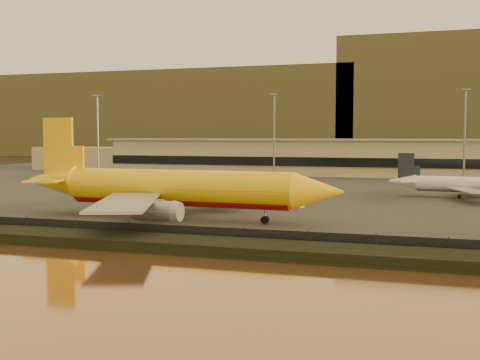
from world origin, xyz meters
name	(u,v)px	position (x,y,z in m)	size (l,w,h in m)	color
ground	(206,228)	(0.00, 0.00, 0.00)	(900.00, 900.00, 0.00)	black
embankment	(157,243)	(0.00, -17.00, 0.70)	(320.00, 7.00, 1.40)	black
tarmac	(319,182)	(0.00, 95.00, 0.10)	(320.00, 220.00, 0.20)	#2D2D2D
perimeter_fence	(171,233)	(0.00, -13.00, 1.30)	(300.00, 0.05, 2.20)	black
terminal_building	(293,157)	(-14.52, 125.55, 6.25)	(202.00, 25.00, 12.60)	tan
apron_light_masts	(363,129)	(15.00, 75.00, 15.70)	(152.20, 12.20, 25.40)	slate
distant_hills	(352,110)	(-20.74, 340.00, 31.39)	(470.00, 160.00, 70.00)	brown
dhl_cargo_jet	(173,189)	(-8.38, 6.66, 5.23)	(56.30, 55.22, 16.84)	yellow
white_narrowbody_jet	(469,185)	(39.99, 56.47, 3.12)	(34.01, 33.15, 9.77)	white
gse_vehicle_yellow	(291,202)	(6.59, 28.71, 1.22)	(4.54, 2.04, 2.04)	yellow
gse_vehicle_white	(151,195)	(-26.37, 35.46, 0.99)	(3.53, 1.59, 1.59)	white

